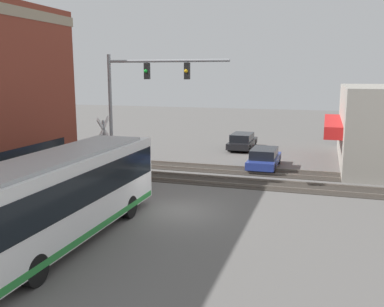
{
  "coord_description": "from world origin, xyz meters",
  "views": [
    {
      "loc": [
        -17.97,
        -6.37,
        6.27
      ],
      "look_at": [
        3.07,
        0.2,
        2.16
      ],
      "focal_mm": 40.0,
      "sensor_mm": 36.0,
      "label": 1
    }
  ],
  "objects_px": {
    "crossing_signal": "(104,142)",
    "parked_car_blue": "(264,159)",
    "parked_car_black": "(242,142)",
    "city_bus": "(66,193)"
  },
  "relations": [
    {
      "from": "crossing_signal",
      "to": "parked_car_black",
      "type": "distance_m",
      "value": 14.46
    },
    {
      "from": "city_bus",
      "to": "parked_car_blue",
      "type": "relative_size",
      "value": 2.23
    },
    {
      "from": "parked_car_blue",
      "to": "city_bus",
      "type": "bearing_deg",
      "value": 160.24
    },
    {
      "from": "crossing_signal",
      "to": "parked_car_black",
      "type": "height_order",
      "value": "crossing_signal"
    },
    {
      "from": "city_bus",
      "to": "crossing_signal",
      "type": "bearing_deg",
      "value": 20.09
    },
    {
      "from": "parked_car_blue",
      "to": "parked_car_black",
      "type": "relative_size",
      "value": 0.97
    },
    {
      "from": "parked_car_blue",
      "to": "parked_car_black",
      "type": "bearing_deg",
      "value": 22.11
    },
    {
      "from": "parked_car_black",
      "to": "city_bus",
      "type": "bearing_deg",
      "value": 173.24
    },
    {
      "from": "city_bus",
      "to": "crossing_signal",
      "type": "distance_m",
      "value": 9.37
    },
    {
      "from": "crossing_signal",
      "to": "parked_car_blue",
      "type": "relative_size",
      "value": 0.81
    }
  ]
}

